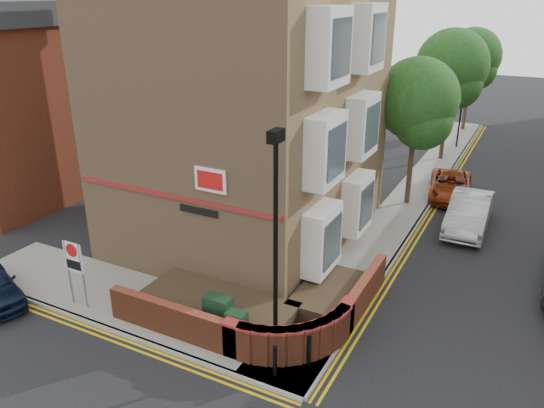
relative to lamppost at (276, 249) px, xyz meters
The scene contains 22 objects.
ground 3.90m from the lamppost, 143.13° to the right, with size 120.00×120.00×0.00m, color black.
pavement_corner 6.07m from the lamppost, behind, with size 13.00×3.00×0.12m, color gray.
pavement_main 15.17m from the lamppost, 88.45° to the left, with size 2.00×32.00×0.12m, color gray.
kerb_side 6.18m from the lamppost, 166.76° to the right, with size 13.00×0.15×0.12m, color gray.
kerb_main_near 15.22m from the lamppost, 84.60° to the left, with size 0.15×32.00×0.12m, color gray.
yellow_lines_side 6.27m from the lamppost, 164.13° to the right, with size 13.00×0.28×0.01m, color gold.
yellow_lines_main 15.26m from the lamppost, 83.64° to the left, with size 0.28×32.00×0.01m, color gold.
corner_building 8.62m from the lamppost, 123.16° to the left, with size 8.95×10.40×13.60m.
garden_wall 3.93m from the lamppost, 140.91° to the left, with size 6.80×6.00×1.20m, color brown, non-canonical shape.
lamppost is the anchor object (origin of this frame).
utility_cabinet_large 3.24m from the lamppost, behind, with size 0.80×0.45×1.20m, color black.
utility_cabinet_small 2.90m from the lamppost, 169.70° to the right, with size 0.55×0.40×1.10m, color black.
bollard_near 2.91m from the lamppost, 63.43° to the right, with size 0.11×0.11×0.90m, color black.
bollard_far 2.95m from the lamppost, ahead, with size 0.11×0.11×0.90m, color black.
zone_sign 6.85m from the lamppost, behind, with size 0.72×0.07×2.20m.
side_building 17.98m from the lamppost, 157.72° to the left, with size 6.40×10.40×9.00m.
tree_near 12.92m from the lamppost, 88.22° to the left, with size 3.64×3.65×6.70m.
tree_mid 20.93m from the lamppost, 88.90° to the left, with size 4.03×4.03×7.42m.
tree_far 28.89m from the lamppost, 89.21° to the left, with size 3.81×3.81×7.00m.
traffic_light_assembly 23.82m from the lamppost, 88.07° to the left, with size 0.20×0.16×4.20m.
silver_car_near 12.09m from the lamppost, 73.51° to the left, with size 1.57×4.50×1.48m, color #A4A6AC.
red_car_main 15.19m from the lamppost, 82.30° to the left, with size 1.94×4.21×1.17m, color maroon.
Camera 1 is at (7.05, -9.47, 9.42)m, focal length 35.00 mm.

